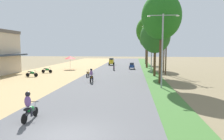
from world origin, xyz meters
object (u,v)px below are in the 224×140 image
object	(u,v)px
median_tree_nearest	(161,16)
streetlamp_mid	(152,45)
motorbike_ahead_fourth	(114,68)
median_tree_second	(155,37)
streetlamp_near	(162,45)
motorbike_ahead_second	(91,76)
median_tree_fourth	(146,41)
motorbike_foreground_rider	(29,107)
car_hatchback_blue	(132,66)
utility_pole_far	(166,42)
parked_motorbike_second	(32,73)
utility_pole_near	(164,45)
streetlamp_far	(146,45)
parked_motorbike_third	(47,70)
median_tree_third	(147,31)
motorbike_ahead_third	(88,73)
car_van_yellow	(112,61)
vendor_umbrella	(70,58)

from	to	relation	value
median_tree_nearest	streetlamp_mid	world-z (taller)	median_tree_nearest
motorbike_ahead_fourth	median_tree_second	bearing A→B (deg)	-45.27
streetlamp_near	motorbike_ahead_second	world-z (taller)	streetlamp_near
median_tree_second	median_tree_fourth	distance (m)	22.04
streetlamp_near	motorbike_foreground_rider	bearing A→B (deg)	-129.22
motorbike_foreground_rider	motorbike_ahead_second	distance (m)	12.98
car_hatchback_blue	motorbike_ahead_fourth	xyz separation A→B (m)	(-3.23, -2.63, -0.17)
median_tree_nearest	car_hatchback_blue	bearing A→B (deg)	102.31
streetlamp_mid	utility_pole_far	bearing A→B (deg)	-41.76
parked_motorbike_second	utility_pole_near	size ratio (longest dim) A/B	0.20
streetlamp_far	motorbike_foreground_rider	bearing A→B (deg)	-102.79
parked_motorbike_third	streetlamp_near	xyz separation A→B (m)	(16.99, -10.57, 3.82)
median_tree_fourth	utility_pole_near	bearing A→B (deg)	-83.34
median_tree_third	motorbike_foreground_rider	bearing A→B (deg)	-104.74
motorbike_foreground_rider	parked_motorbike_second	bearing A→B (deg)	117.34
streetlamp_mid	motorbike_ahead_fourth	distance (m)	8.11
median_tree_nearest	car_hatchback_blue	world-z (taller)	median_tree_nearest
motorbike_foreground_rider	motorbike_ahead_fourth	xyz separation A→B (m)	(2.16, 26.14, -0.28)
streetlamp_mid	motorbike_ahead_third	bearing A→B (deg)	-147.02
parked_motorbike_second	car_van_yellow	bearing A→B (deg)	66.27
median_tree_fourth	streetlamp_near	xyz separation A→B (m)	(-0.11, -30.94, -1.58)
utility_pole_far	parked_motorbike_second	bearing A→B (deg)	-165.99
vendor_umbrella	streetlamp_far	world-z (taller)	streetlamp_far
median_tree_second	motorbike_ahead_fourth	distance (m)	10.74
streetlamp_far	median_tree_third	bearing A→B (deg)	-91.83
motorbike_ahead_second	motorbike_ahead_fourth	distance (m)	13.26
streetlamp_near	motorbike_ahead_fourth	size ratio (longest dim) A/B	4.14
streetlamp_mid	motorbike_ahead_third	xyz separation A→B (m)	(-9.26, -6.01, -3.96)
median_tree_third	utility_pole_near	bearing A→B (deg)	-73.56
parked_motorbike_third	median_tree_nearest	distance (m)	20.18
median_tree_third	utility_pole_far	bearing A→B (deg)	-78.13
parked_motorbike_second	car_van_yellow	size ratio (longest dim) A/B	0.75
motorbike_ahead_fourth	car_van_yellow	bearing A→B (deg)	98.56
motorbike_ahead_third	motorbike_ahead_second	bearing A→B (deg)	-71.67
parked_motorbike_second	motorbike_ahead_fourth	world-z (taller)	motorbike_ahead_fourth
parked_motorbike_third	motorbike_ahead_third	bearing A→B (deg)	-26.59
median_tree_nearest	utility_pole_far	world-z (taller)	median_tree_nearest
utility_pole_far	streetlamp_near	bearing A→B (deg)	-100.63
utility_pole_far	motorbike_ahead_third	distance (m)	12.87
median_tree_second	motorbike_ahead_second	world-z (taller)	median_tree_second
utility_pole_far	parked_motorbike_third	bearing A→B (deg)	-179.05
median_tree_nearest	motorbike_ahead_fourth	distance (m)	16.16
motorbike_ahead_third	motorbike_ahead_fourth	xyz separation A→B (m)	(2.80, 8.88, 0.00)
car_van_yellow	streetlamp_near	bearing A→B (deg)	-73.06
vendor_umbrella	motorbike_ahead_second	bearing A→B (deg)	-63.44
motorbike_ahead_second	utility_pole_near	bearing A→B (deg)	48.50
median_tree_second	streetlamp_far	xyz separation A→B (m)	(-0.16, 18.51, -0.89)
motorbike_foreground_rider	motorbike_ahead_second	size ratio (longest dim) A/B	1.00
median_tree_nearest	utility_pole_far	bearing A→B (deg)	77.11
median_tree_nearest	motorbike_ahead_third	size ratio (longest dim) A/B	5.67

